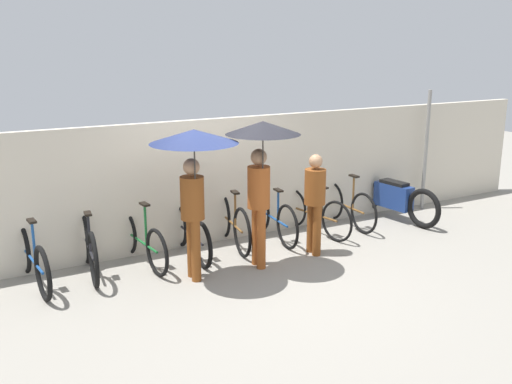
% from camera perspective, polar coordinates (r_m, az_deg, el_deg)
% --- Properties ---
extents(ground_plane, '(30.00, 30.00, 0.00)m').
position_cam_1_polar(ground_plane, '(7.87, -0.28, -8.83)').
color(ground_plane, gray).
extents(back_wall, '(14.26, 0.12, 2.00)m').
position_cam_1_polar(back_wall, '(9.06, -5.69, 0.92)').
color(back_wall, beige).
rests_on(back_wall, ground).
extents(parked_bicycle_0, '(0.44, 1.82, 1.07)m').
position_cam_1_polar(parked_bicycle_0, '(8.15, -21.46, -6.23)').
color(parked_bicycle_0, black).
rests_on(parked_bicycle_0, ground).
extents(parked_bicycle_1, '(0.44, 1.70, 1.08)m').
position_cam_1_polar(parked_bicycle_1, '(8.28, -16.35, -5.32)').
color(parked_bicycle_1, black).
rests_on(parked_bicycle_1, ground).
extents(parked_bicycle_2, '(0.44, 1.77, 1.09)m').
position_cam_1_polar(parked_bicycle_2, '(8.48, -11.43, -4.75)').
color(parked_bicycle_2, black).
rests_on(parked_bicycle_2, ground).
extents(parked_bicycle_3, '(0.44, 1.74, 0.98)m').
position_cam_1_polar(parked_bicycle_3, '(8.67, -6.58, -4.14)').
color(parked_bicycle_3, black).
rests_on(parked_bicycle_3, ground).
extents(parked_bicycle_4, '(0.46, 1.75, 1.09)m').
position_cam_1_polar(parked_bicycle_4, '(9.05, -2.44, -3.01)').
color(parked_bicycle_4, black).
rests_on(parked_bicycle_4, ground).
extents(parked_bicycle_5, '(0.44, 1.74, 1.11)m').
position_cam_1_polar(parked_bicycle_5, '(9.38, 1.71, -2.49)').
color(parked_bicycle_5, black).
rests_on(parked_bicycle_5, ground).
extents(parked_bicycle_6, '(0.46, 1.74, 1.04)m').
position_cam_1_polar(parked_bicycle_6, '(9.71, 5.77, -2.07)').
color(parked_bicycle_6, black).
rests_on(parked_bicycle_6, ground).
extents(parked_bicycle_7, '(0.44, 1.67, 1.06)m').
position_cam_1_polar(parked_bicycle_7, '(10.18, 9.06, -1.31)').
color(parked_bicycle_7, black).
rests_on(parked_bicycle_7, ground).
extents(pedestrian_leading, '(1.15, 1.15, 2.08)m').
position_cam_1_polar(pedestrian_leading, '(7.40, -6.27, 3.32)').
color(pedestrian_leading, brown).
rests_on(pedestrian_leading, ground).
extents(pedestrian_center, '(1.03, 1.03, 2.13)m').
position_cam_1_polar(pedestrian_center, '(7.81, 0.54, 3.87)').
color(pedestrian_center, '#9E4C1E').
rests_on(pedestrian_center, ground).
extents(pedestrian_trailing, '(0.32, 0.32, 1.55)m').
position_cam_1_polar(pedestrian_trailing, '(8.62, 5.90, -0.50)').
color(pedestrian_trailing, brown).
rests_on(pedestrian_trailing, ground).
extents(motorcycle, '(0.58, 2.09, 0.92)m').
position_cam_1_polar(motorcycle, '(10.75, 13.57, -0.54)').
color(motorcycle, black).
rests_on(motorcycle, ground).
extents(awning_pole, '(0.07, 0.07, 2.31)m').
position_cam_1_polar(awning_pole, '(11.45, 16.62, 4.01)').
color(awning_pole, gray).
rests_on(awning_pole, ground).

